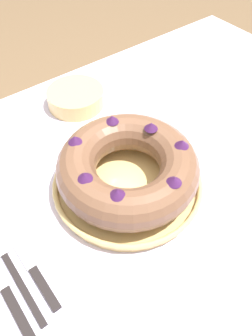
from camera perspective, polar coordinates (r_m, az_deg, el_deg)
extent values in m
plane|color=brown|center=(1.40, 0.48, -22.82)|extent=(8.00, 8.00, 0.00)
cube|color=silver|center=(0.73, 0.85, -4.65)|extent=(1.56, 0.96, 0.03)
cylinder|color=brown|center=(1.57, 12.10, 9.81)|extent=(0.06, 0.06, 0.72)
cylinder|color=tan|center=(0.72, 0.00, -3.21)|extent=(0.31, 0.31, 0.01)
torus|color=tan|center=(0.71, 0.00, -2.50)|extent=(0.33, 0.33, 0.01)
torus|color=brown|center=(0.67, 0.00, 0.00)|extent=(0.30, 0.30, 0.08)
cone|color=#3D1947|center=(0.60, 8.41, -2.06)|extent=(0.03, 0.03, 0.02)
cone|color=#3D1947|center=(0.66, 9.73, 4.29)|extent=(0.04, 0.04, 0.02)
cone|color=#3D1947|center=(0.69, 4.41, 7.34)|extent=(0.04, 0.04, 0.02)
cone|color=#3D1947|center=(0.71, -2.42, 8.57)|extent=(0.04, 0.04, 0.02)
cone|color=#3D1947|center=(0.67, -8.88, 4.98)|extent=(0.04, 0.04, 0.02)
cone|color=#3D1947|center=(0.60, -7.20, -1.39)|extent=(0.04, 0.04, 0.02)
cone|color=#3D1947|center=(0.57, -1.51, -4.31)|extent=(0.03, 0.03, 0.02)
cube|color=black|center=(0.64, -17.48, -19.35)|extent=(0.01, 0.16, 0.01)
cube|color=black|center=(0.62, -18.12, -23.25)|extent=(0.02, 0.11, 0.01)
cube|color=black|center=(0.63, -13.97, -19.67)|extent=(0.02, 0.09, 0.01)
cube|color=silver|center=(0.68, -18.09, -12.85)|extent=(0.02, 0.11, 0.00)
cylinder|color=tan|center=(0.93, -8.73, 12.05)|extent=(0.16, 0.16, 0.04)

